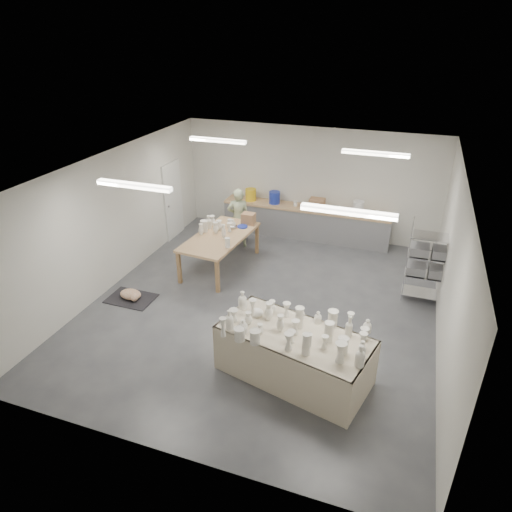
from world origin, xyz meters
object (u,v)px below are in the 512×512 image
at_px(potter, 238,218).
at_px(red_stool, 242,232).
at_px(work_table, 222,233).
at_px(drying_table, 294,354).

bearing_deg(potter, red_stool, -108.80).
distance_m(work_table, potter, 1.14).
height_order(drying_table, potter, potter).
xyz_separation_m(drying_table, potter, (-2.73, 4.45, 0.33)).
bearing_deg(work_table, potter, 95.61).
bearing_deg(drying_table, potter, 135.41).
relative_size(work_table, potter, 1.46).
xyz_separation_m(work_table, potter, (-0.01, 1.14, -0.04)).
xyz_separation_m(potter, red_stool, (-0.00, 0.27, -0.53)).
bearing_deg(potter, work_table, 71.92).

